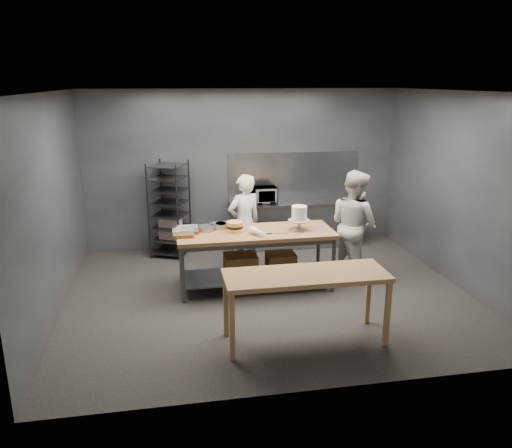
% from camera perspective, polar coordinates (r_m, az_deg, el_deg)
% --- Properties ---
extents(ground, '(6.00, 6.00, 0.00)m').
position_cam_1_polar(ground, '(7.71, 1.50, -7.98)').
color(ground, black).
rests_on(ground, ground).
extents(back_wall, '(6.00, 0.04, 3.00)m').
position_cam_1_polar(back_wall, '(9.64, -1.45, 6.28)').
color(back_wall, '#4C4F54').
rests_on(back_wall, ground).
extents(work_table, '(2.40, 0.90, 0.92)m').
position_cam_1_polar(work_table, '(7.76, 0.05, -3.27)').
color(work_table, olive).
rests_on(work_table, ground).
extents(near_counter, '(2.00, 0.70, 0.90)m').
position_cam_1_polar(near_counter, '(6.13, 5.72, -6.38)').
color(near_counter, '#9E6F41').
rests_on(near_counter, ground).
extents(back_counter, '(2.60, 0.60, 0.90)m').
position_cam_1_polar(back_counter, '(9.77, 4.68, 0.06)').
color(back_counter, slate).
rests_on(back_counter, ground).
extents(splashback_panel, '(2.60, 0.02, 0.90)m').
position_cam_1_polar(splashback_panel, '(9.85, 4.36, 5.57)').
color(splashback_panel, slate).
rests_on(splashback_panel, back_counter).
extents(speed_rack, '(0.81, 0.84, 1.75)m').
position_cam_1_polar(speed_rack, '(9.28, -9.84, 1.58)').
color(speed_rack, black).
rests_on(speed_rack, ground).
extents(chef_behind, '(0.71, 0.59, 1.66)m').
position_cam_1_polar(chef_behind, '(8.41, -1.34, 0.14)').
color(chef_behind, white).
rests_on(chef_behind, ground).
extents(chef_right, '(0.97, 1.07, 1.79)m').
position_cam_1_polar(chef_right, '(8.23, 11.10, -0.09)').
color(chef_right, beige).
rests_on(chef_right, ground).
extents(microwave, '(0.54, 0.37, 0.30)m').
position_cam_1_polar(microwave, '(9.47, 0.72, 3.33)').
color(microwave, black).
rests_on(microwave, back_counter).
extents(frosted_cake_stand, '(0.34, 0.34, 0.38)m').
position_cam_1_polar(frosted_cake_stand, '(7.68, 4.96, 1.00)').
color(frosted_cake_stand, '#B2A98E').
rests_on(frosted_cake_stand, work_table).
extents(layer_cake, '(0.25, 0.25, 0.16)m').
position_cam_1_polar(layer_cake, '(7.60, -2.43, -0.31)').
color(layer_cake, '#F2C34D').
rests_on(layer_cake, work_table).
extents(cake_pans, '(0.80, 0.40, 0.07)m').
position_cam_1_polar(cake_pans, '(7.76, -5.41, -0.37)').
color(cake_pans, gray).
rests_on(cake_pans, work_table).
extents(piping_bag, '(0.30, 0.39, 0.12)m').
position_cam_1_polar(piping_bag, '(7.37, 0.42, -0.99)').
color(piping_bag, white).
rests_on(piping_bag, work_table).
extents(offset_spatula, '(0.36, 0.02, 0.02)m').
position_cam_1_polar(offset_spatula, '(7.51, 2.12, -1.11)').
color(offset_spatula, slate).
rests_on(offset_spatula, work_table).
extents(pastry_clamshells, '(0.39, 0.37, 0.11)m').
position_cam_1_polar(pastry_clamshells, '(7.51, -8.05, -0.86)').
color(pastry_clamshells, '#985F1E').
rests_on(pastry_clamshells, work_table).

